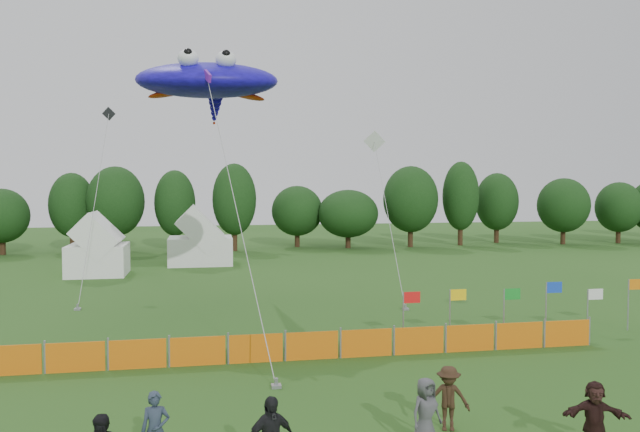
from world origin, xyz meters
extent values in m
cylinder|color=#382314|center=(-21.24, 44.50, 0.96)|extent=(0.50, 0.50, 1.91)
ellipsoid|color=black|center=(-21.24, 44.50, 3.45)|extent=(4.61, 4.61, 4.30)
cylinder|color=#382314|center=(-15.73, 46.21, 1.19)|extent=(0.50, 0.50, 2.38)
ellipsoid|color=black|center=(-15.73, 46.21, 4.30)|extent=(4.09, 4.09, 5.35)
cylinder|color=#382314|center=(-11.75, 45.39, 1.29)|extent=(0.50, 0.50, 2.57)
ellipsoid|color=black|center=(-11.75, 45.39, 4.64)|extent=(5.20, 5.20, 5.79)
cylinder|color=#382314|center=(-6.44, 45.32, 1.23)|extent=(0.50, 0.50, 2.46)
ellipsoid|color=black|center=(-6.44, 45.32, 4.45)|extent=(3.78, 3.78, 5.55)
cylinder|color=#382314|center=(-0.99, 43.92, 1.33)|extent=(0.50, 0.50, 2.66)
ellipsoid|color=black|center=(-0.99, 43.92, 4.81)|extent=(4.05, 4.05, 5.99)
cylinder|color=#382314|center=(5.28, 46.53, 0.99)|extent=(0.50, 0.50, 1.98)
ellipsoid|color=black|center=(5.28, 46.53, 3.58)|extent=(5.06, 5.06, 4.46)
cylinder|color=#382314|center=(9.99, 44.56, 0.93)|extent=(0.50, 0.50, 1.86)
ellipsoid|color=black|center=(9.99, 44.56, 3.35)|extent=(5.86, 5.86, 4.18)
cylinder|color=#382314|center=(16.28, 44.38, 1.31)|extent=(0.50, 0.50, 2.62)
ellipsoid|color=black|center=(16.28, 44.38, 4.73)|extent=(5.41, 5.41, 5.89)
cylinder|color=#382314|center=(21.78, 44.99, 1.39)|extent=(0.50, 0.50, 2.78)
ellipsoid|color=black|center=(21.78, 44.99, 5.02)|extent=(3.67, 3.67, 6.26)
cylinder|color=#382314|center=(26.67, 46.88, 1.21)|extent=(0.50, 0.50, 2.42)
ellipsoid|color=black|center=(26.67, 46.88, 4.36)|extent=(4.46, 4.46, 5.44)
cylinder|color=#382314|center=(32.69, 44.13, 1.12)|extent=(0.50, 0.50, 2.24)
ellipsoid|color=black|center=(32.69, 44.13, 4.04)|extent=(5.26, 5.26, 5.03)
cylinder|color=#382314|center=(39.09, 44.15, 1.05)|extent=(0.50, 0.50, 2.10)
ellipsoid|color=black|center=(39.09, 44.15, 3.80)|extent=(4.74, 4.74, 4.73)
cube|color=white|center=(-10.96, 30.23, 1.05)|extent=(3.83, 3.83, 2.11)
cube|color=white|center=(-4.08, 34.75, 1.06)|extent=(4.82, 3.86, 2.12)
cube|color=#D9650C|center=(-10.05, 7.30, 0.50)|extent=(1.90, 0.06, 1.00)
cube|color=#D9650C|center=(-8.05, 7.30, 0.50)|extent=(1.90, 0.06, 1.00)
cube|color=#D9650C|center=(-6.05, 7.30, 0.50)|extent=(1.90, 0.06, 1.00)
cube|color=#D9650C|center=(-4.05, 7.30, 0.50)|extent=(1.90, 0.06, 1.00)
cube|color=#D9650C|center=(-2.05, 7.30, 0.50)|extent=(1.90, 0.06, 1.00)
cube|color=#D9650C|center=(-0.05, 7.30, 0.50)|extent=(1.90, 0.06, 1.00)
cube|color=#D9650C|center=(1.95, 7.30, 0.50)|extent=(1.90, 0.06, 1.00)
cube|color=#D9650C|center=(3.95, 7.30, 0.50)|extent=(1.90, 0.06, 1.00)
cube|color=#D9650C|center=(5.95, 7.30, 0.50)|extent=(1.90, 0.06, 1.00)
cube|color=#D9650C|center=(7.95, 7.30, 0.50)|extent=(1.90, 0.06, 1.00)
cube|color=#D9650C|center=(9.95, 7.30, 0.50)|extent=(1.90, 0.06, 1.00)
cylinder|color=gray|center=(4.00, 9.28, 0.98)|extent=(0.06, 0.06, 1.95)
cube|color=red|center=(4.35, 9.28, 1.73)|extent=(0.70, 0.02, 0.45)
cylinder|color=gray|center=(6.00, 9.36, 0.99)|extent=(0.06, 0.06, 1.98)
cube|color=yellow|center=(6.35, 9.36, 1.75)|extent=(0.70, 0.02, 0.45)
cylinder|color=gray|center=(8.00, 8.64, 1.03)|extent=(0.06, 0.06, 2.07)
cube|color=#148C26|center=(8.35, 8.64, 1.84)|extent=(0.70, 0.02, 0.45)
cylinder|color=gray|center=(10.00, 8.91, 1.12)|extent=(0.06, 0.06, 2.23)
cube|color=blue|center=(10.35, 8.91, 2.01)|extent=(0.70, 0.02, 0.45)
cylinder|color=gray|center=(12.00, 9.07, 0.93)|extent=(0.06, 0.06, 1.85)
cube|color=white|center=(12.35, 9.07, 1.63)|extent=(0.70, 0.02, 0.45)
cylinder|color=gray|center=(14.00, 9.19, 1.10)|extent=(0.06, 0.06, 2.19)
cube|color=orange|center=(14.35, 9.19, 1.97)|extent=(0.70, 0.02, 0.45)
imported|color=#293445|center=(-4.89, -0.47, 0.86)|extent=(0.63, 0.42, 1.72)
imported|color=#322014|center=(2.28, 0.39, 0.83)|extent=(1.20, 0.90, 1.65)
imported|color=#454449|center=(1.36, -0.45, 0.83)|extent=(0.95, 0.78, 1.66)
imported|color=black|center=(5.17, -1.41, 0.83)|extent=(1.61, 0.93, 1.66)
ellipsoid|color=#1D0ECF|center=(-3.58, 16.65, 11.27)|extent=(7.38, 5.93, 2.39)
sphere|color=white|center=(-4.43, 15.17, 12.01)|extent=(0.96, 0.96, 0.96)
sphere|color=white|center=(-2.72, 15.17, 12.01)|extent=(0.96, 0.96, 0.96)
ellipsoid|color=#BA2709|center=(-5.40, 16.88, 10.64)|extent=(2.01, 0.88, 0.31)
ellipsoid|color=#BA2709|center=(-1.75, 16.88, 10.64)|extent=(2.01, 0.88, 0.31)
cube|color=purple|center=(-3.58, 14.03, 11.04)|extent=(0.37, 0.96, 0.70)
cylinder|color=#A5A5A5|center=(-2.62, 9.43, 5.48)|extent=(1.95, 9.95, 10.99)
cube|color=gray|center=(-1.66, 4.47, 0.05)|extent=(0.30, 0.30, 0.10)
cube|color=silver|center=(6.81, 23.77, 8.92)|extent=(1.36, 0.37, 1.36)
cylinder|color=#A5A5A5|center=(6.41, 19.38, 4.46)|extent=(0.84, 8.79, 8.94)
cube|color=gray|center=(6.00, 15.00, 0.05)|extent=(0.30, 0.30, 0.10)
cube|color=black|center=(-9.55, 26.48, 10.62)|extent=(0.85, 0.25, 0.85)
cylinder|color=#A5A5A5|center=(-9.78, 22.24, 5.31)|extent=(0.48, 8.50, 10.64)
cube|color=gray|center=(-10.00, 18.00, 0.05)|extent=(0.30, 0.30, 0.10)
camera|label=1|loc=(-3.80, -14.31, 6.28)|focal=35.00mm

